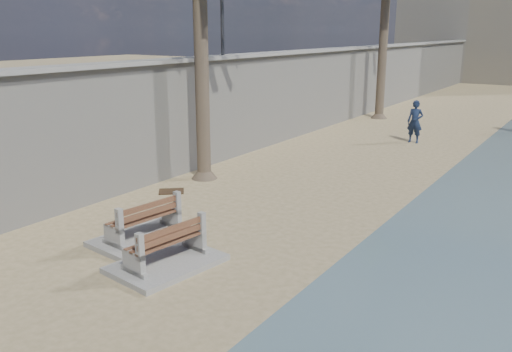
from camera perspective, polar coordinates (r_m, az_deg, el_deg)
The scene contains 6 objects.
seawall at distance 25.79m, azimuth 7.14°, elevation 9.03°, with size 0.45×70.00×3.50m, color gray.
wall_cap at distance 25.66m, azimuth 7.28°, elevation 13.02°, with size 0.80×70.00×0.12m, color gray.
bench_near at distance 10.66m, azimuth -9.45°, elevation -7.50°, with size 1.70×2.26×0.87m.
bench_far at distance 11.99m, azimuth -11.69°, elevation -4.96°, with size 1.71×2.30×0.89m.
person_a at distance 22.86m, azimuth 16.42°, elevation 5.82°, with size 0.71×0.48×1.97m, color #15203A.
debris_c at distance 15.55m, azimuth -8.90°, elevation -1.60°, with size 0.70×0.56×0.03m, color #382616.
Camera 1 is at (6.05, -3.05, 4.45)m, focal length 38.00 mm.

